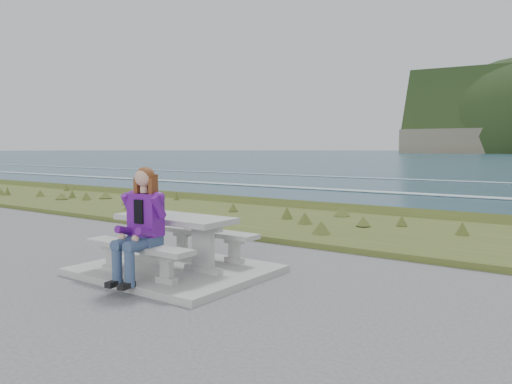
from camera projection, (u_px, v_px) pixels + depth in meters
concrete_slab at (176, 270)px, 7.25m from camera, size 2.60×2.10×0.10m
picnic_table at (175, 227)px, 7.20m from camera, size 1.80×0.75×0.75m
bench_landward at (138, 251)px, 6.65m from camera, size 1.80×0.35×0.45m
bench_seaward at (207, 236)px, 7.79m from camera, size 1.80×0.35×0.45m
grass_verge at (332, 229)px, 11.31m from camera, size 160.00×4.50×0.22m
shore_drop at (381, 215)px, 13.66m from camera, size 160.00×0.80×2.20m
ocean at (497, 213)px, 27.74m from camera, size 1600.00×1600.00×0.09m
seated_woman at (138, 240)px, 6.43m from camera, size 0.50×0.79×1.48m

